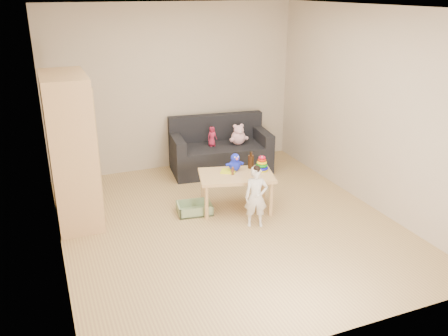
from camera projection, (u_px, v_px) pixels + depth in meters
name	position (u px, v px, depth m)	size (l,w,h in m)	color
room	(228.00, 124.00, 5.54)	(4.50, 4.50, 4.50)	tan
wardrobe	(71.00, 150.00, 5.79)	(0.52, 1.03, 1.86)	#EBB381
sofa	(221.00, 158.00, 7.63)	(1.55, 0.78, 0.44)	black
play_table	(236.00, 192.00, 6.29)	(0.96, 0.61, 0.51)	tan
storage_bin	(194.00, 208.00, 6.25)	(0.45, 0.33, 0.13)	gray
toddler	(256.00, 198.00, 5.81)	(0.28, 0.19, 0.76)	white
pink_bear	(238.00, 136.00, 7.54)	(0.25, 0.21, 0.28)	#FFBBCE
doll	(212.00, 137.00, 7.45)	(0.16, 0.11, 0.31)	#B82247
ring_stacker	(262.00, 165.00, 6.30)	(0.18, 0.18, 0.20)	yellow
brown_bottle	(251.00, 161.00, 6.37)	(0.08, 0.08, 0.23)	black
blue_plush	(235.00, 162.00, 6.28)	(0.20, 0.16, 0.24)	#1C2BFC
wooden_figure	(233.00, 171.00, 6.16)	(0.05, 0.04, 0.11)	brown
yellow_book	(228.00, 171.00, 6.28)	(0.19, 0.19, 0.01)	#EEFF1A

